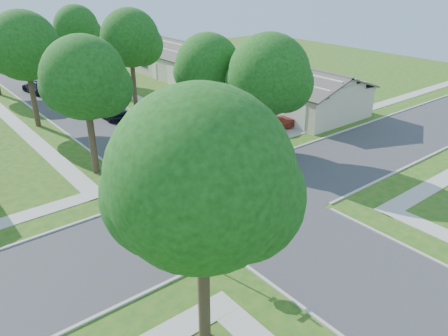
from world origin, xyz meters
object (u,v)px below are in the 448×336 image
tree_e_mid (131,41)px  car_curb_east (109,108)px  car_curb_west (37,87)px  tree_e_far (77,29)px  stop_sign_ne (245,131)px  tree_w_mid (25,49)px  tree_ne_corner (269,78)px  tree_sw_corner (203,186)px  house_ne_near (290,93)px  house_ne_far (185,63)px  tree_e_near (208,69)px  tree_w_near (85,82)px  stop_sign_sw (225,237)px  car_driveway (275,122)px

tree_e_mid → car_curb_east: tree_e_mid is taller
car_curb_east → car_curb_west: size_ratio=1.01×
tree_e_far → stop_sign_ne: bearing=-90.1°
tree_e_mid → tree_w_mid: 9.40m
tree_ne_corner → car_curb_east: bearing=108.8°
tree_w_mid → tree_ne_corner: (11.00, -16.80, -0.90)m
tree_sw_corner → house_ne_near: size_ratio=0.70×
tree_w_mid → house_ne_far: tree_w_mid is taller
car_curb_east → tree_sw_corner: bearing=-110.2°
tree_e_near → tree_e_far: size_ratio=0.95×
tree_e_near → tree_w_near: 9.41m
stop_sign_sw → tree_ne_corner: 14.64m
car_curb_west → stop_sign_ne: bearing=94.8°
tree_e_mid → tree_w_mid: size_ratio=0.96×
tree_e_mid → car_curb_west: bearing=118.3°
stop_sign_ne → tree_e_far: tree_e_far is taller
tree_e_far → car_curb_east: tree_e_far is taller
stop_sign_sw → house_ne_far: size_ratio=0.22×
stop_sign_ne → tree_w_mid: (-9.34, 16.31, 4.46)m
tree_ne_corner → car_driveway: (4.13, 3.31, -4.94)m
stop_sign_sw → car_curb_west: (3.50, 36.77, -1.35)m
house_ne_far → stop_sign_ne: bearing=-114.9°
stop_sign_sw → car_curb_east: 24.81m
car_driveway → tree_ne_corner: bearing=136.9°
stop_sign_sw → house_ne_far: bearing=58.4°
car_driveway → car_curb_west: (-11.69, 24.55, 0.03)m
tree_w_near → car_curb_west: size_ratio=1.92×
tree_e_far → car_driveway: 27.62m
tree_e_far → tree_ne_corner: 29.85m
car_curb_east → car_curb_west: (-2.40, 12.70, -0.13)m
tree_e_near → house_ne_far: tree_e_near is taller
tree_ne_corner → car_curb_east: tree_ne_corner is taller
stop_sign_ne → tree_ne_corner: (1.66, -0.49, 3.56)m
car_curb_west → car_driveway: bearing=108.1°
tree_w_near → house_ne_near: size_ratio=0.66×
tree_e_far → stop_sign_sw: bearing=-103.7°
tree_e_mid → stop_sign_sw: bearing=-110.2°
tree_e_far → tree_sw_corner: (-12.19, -41.00, 0.28)m
house_ne_far → house_ne_near: bearing=-90.0°
house_ne_near → house_ne_far: size_ratio=1.00×
tree_e_near → tree_w_near: (-9.40, 0.00, 0.47)m
car_driveway → tree_e_far: bearing=20.4°
house_ne_near → tree_e_far: bearing=116.0°
tree_w_mid → tree_e_near: bearing=-52.0°
tree_e_near → tree_e_far: tree_e_far is taller
tree_w_mid → house_ne_far: bearing=21.2°
tree_sw_corner → tree_ne_corner: 17.78m
stop_sign_ne → car_driveway: size_ratio=0.76×
car_curb_east → house_ne_far: bearing=31.0°
tree_w_mid → car_curb_east: 8.31m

